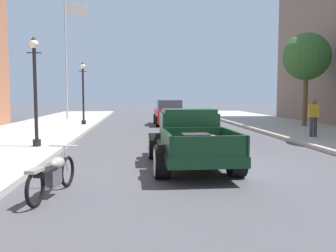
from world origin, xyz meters
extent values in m
plane|color=#47474C|center=(0.00, 0.00, 0.00)|extent=(140.00, 140.00, 0.00)
cube|color=black|center=(-0.46, 0.05, 0.54)|extent=(1.84, 4.93, 0.24)
cube|color=black|center=(-0.46, 0.40, 1.06)|extent=(1.58, 1.13, 0.80)
cube|color=black|center=(-0.46, 0.35, 1.52)|extent=(1.45, 0.96, 0.12)
cube|color=#3D4C5B|center=(-0.47, 0.97, 1.22)|extent=(1.33, 0.06, 0.44)
cube|color=black|center=(-0.48, 1.70, 0.92)|extent=(1.34, 1.52, 0.52)
cube|color=silver|center=(-0.50, 2.50, 0.90)|extent=(0.68, 0.11, 0.47)
cube|color=black|center=(-0.43, -1.35, 0.68)|extent=(1.72, 2.13, 0.04)
cube|color=black|center=(-1.24, -1.37, 0.90)|extent=(0.11, 2.10, 0.44)
cube|color=black|center=(0.38, -1.34, 0.90)|extent=(0.11, 2.10, 0.44)
cube|color=black|center=(-0.42, -2.36, 0.90)|extent=(1.62, 0.11, 0.44)
cube|color=black|center=(-0.45, -0.34, 0.90)|extent=(1.62, 0.11, 0.44)
cylinder|color=black|center=(-1.38, 1.38, 0.40)|extent=(0.37, 0.81, 0.80)
cylinder|color=silver|center=(-1.56, 1.38, 0.40)|extent=(0.02, 0.66, 0.66)
cylinder|color=silver|center=(-1.57, 1.38, 0.40)|extent=(0.02, 0.24, 0.24)
cylinder|color=black|center=(0.42, 1.41, 0.40)|extent=(0.37, 0.81, 0.80)
cylinder|color=silver|center=(0.60, 1.41, 0.40)|extent=(0.02, 0.66, 0.66)
cylinder|color=silver|center=(0.61, 1.41, 0.40)|extent=(0.02, 0.24, 0.24)
cylinder|color=black|center=(-1.33, -1.31, 0.40)|extent=(0.37, 0.81, 0.80)
cylinder|color=silver|center=(-1.52, -1.32, 0.40)|extent=(0.02, 0.66, 0.66)
cylinder|color=silver|center=(-1.53, -1.32, 0.40)|extent=(0.02, 0.24, 0.24)
cylinder|color=black|center=(0.46, -1.29, 0.40)|extent=(0.37, 0.81, 0.80)
cylinder|color=silver|center=(0.65, -1.28, 0.40)|extent=(0.02, 0.66, 0.66)
cylinder|color=silver|center=(0.66, -1.28, 0.40)|extent=(0.02, 0.24, 0.24)
cube|color=#2D2D33|center=(-0.61, -1.71, 0.90)|extent=(0.61, 0.45, 0.40)
cube|color=#3D2D1E|center=(-0.61, -1.71, 0.90)|extent=(0.62, 0.06, 0.42)
cube|color=brown|center=(-0.22, -1.05, 0.84)|extent=(0.48, 0.38, 0.28)
torus|color=black|center=(-3.42, -1.92, 0.33)|extent=(0.20, 0.67, 0.67)
torus|color=black|center=(-3.70, -3.34, 0.33)|extent=(0.20, 0.67, 0.67)
cube|color=#4C4C51|center=(-3.57, -2.68, 0.38)|extent=(0.32, 0.48, 0.28)
ellipsoid|color=gray|center=(-3.52, -2.44, 0.61)|extent=(0.36, 0.56, 0.24)
cube|color=black|center=(-3.62, -2.93, 0.53)|extent=(0.33, 0.59, 0.10)
cylinder|color=silver|center=(-3.43, -1.98, 0.64)|extent=(0.10, 0.26, 0.58)
cylinder|color=silver|center=(-3.45, -2.10, 0.91)|extent=(0.61, 0.16, 0.04)
cube|color=gray|center=(-3.70, -3.34, 0.66)|extent=(0.26, 0.43, 0.06)
cube|color=#AD1E1E|center=(0.21, 14.13, 0.61)|extent=(1.73, 4.30, 0.80)
cube|color=#384C5B|center=(0.21, 13.98, 1.33)|extent=(1.52, 2.00, 0.64)
cylinder|color=black|center=(-0.62, 15.41, 0.33)|extent=(0.22, 0.66, 0.66)
cylinder|color=black|center=(1.03, 15.42, 0.33)|extent=(0.22, 0.66, 0.66)
cylinder|color=black|center=(-0.61, 12.83, 0.33)|extent=(0.22, 0.66, 0.66)
cylinder|color=black|center=(1.04, 12.84, 0.33)|extent=(0.22, 0.66, 0.66)
cylinder|color=#333338|center=(5.67, 5.41, 0.58)|extent=(0.14, 0.14, 0.86)
cylinder|color=#333338|center=(5.85, 5.41, 0.58)|extent=(0.14, 0.14, 0.86)
cube|color=gold|center=(5.76, 5.41, 1.29)|extent=(0.36, 0.22, 0.56)
cylinder|color=gold|center=(5.54, 5.41, 1.26)|extent=(0.09, 0.09, 0.54)
cylinder|color=gold|center=(5.98, 5.41, 1.26)|extent=(0.09, 0.09, 0.54)
sphere|color=brown|center=(5.76, 5.41, 1.69)|extent=(0.22, 0.22, 0.22)
cylinder|color=black|center=(-5.48, 3.45, 0.27)|extent=(0.28, 0.28, 0.24)
cylinder|color=black|center=(-5.48, 3.45, 1.99)|extent=(0.12, 0.12, 3.20)
cylinder|color=black|center=(-5.48, 3.45, 3.44)|extent=(0.50, 0.04, 0.04)
sphere|color=silver|center=(-5.48, 3.45, 3.75)|extent=(0.32, 0.32, 0.32)
cone|color=black|center=(-5.48, 3.45, 3.93)|extent=(0.24, 0.24, 0.14)
cylinder|color=black|center=(-5.22, 13.31, 0.27)|extent=(0.28, 0.28, 0.24)
cylinder|color=black|center=(-5.22, 13.31, 1.99)|extent=(0.12, 0.12, 3.20)
cylinder|color=black|center=(-5.22, 13.31, 3.44)|extent=(0.50, 0.04, 0.04)
sphere|color=silver|center=(-5.22, 13.31, 3.75)|extent=(0.32, 0.32, 0.32)
cone|color=black|center=(-5.22, 13.31, 3.93)|extent=(0.24, 0.24, 0.14)
cylinder|color=#B2B2B7|center=(-7.31, 19.16, 4.65)|extent=(0.12, 0.12, 9.00)
cube|color=silver|center=(-6.45, 19.16, 8.50)|extent=(1.60, 0.03, 1.00)
cylinder|color=brown|center=(8.07, 11.07, 1.67)|extent=(0.26, 0.26, 3.04)
sphere|color=#33662D|center=(8.07, 11.07, 4.23)|extent=(2.76, 2.76, 2.76)
camera|label=1|loc=(-1.93, -9.74, 1.96)|focal=38.83mm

